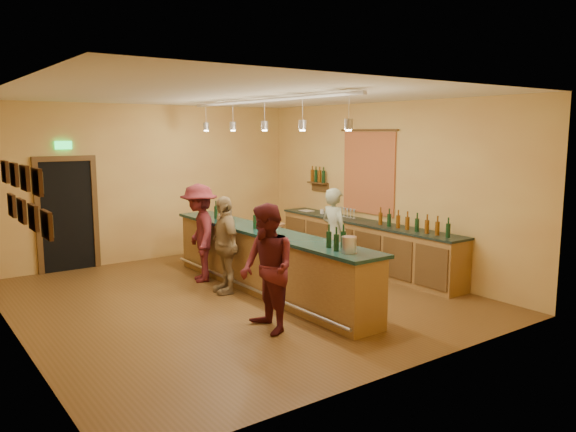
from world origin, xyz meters
TOP-DOWN VIEW (x-y plane):
  - floor at (0.00, 0.00)m, footprint 7.00×7.00m
  - ceiling at (0.00, 0.00)m, footprint 6.50×7.00m
  - wall_back at (0.00, 3.50)m, footprint 6.50×0.02m
  - wall_front at (0.00, -3.50)m, footprint 6.50×0.02m
  - wall_left at (-3.25, 0.00)m, footprint 0.02×7.00m
  - wall_right at (3.25, 0.00)m, footprint 0.02×7.00m
  - doorway at (-1.70, 3.47)m, footprint 1.15×0.09m
  - tapestry at (3.23, 0.40)m, footprint 0.03×1.40m
  - bottle_shelf at (3.17, 1.90)m, footprint 0.17×0.55m
  - picture_grid at (-3.21, -0.75)m, footprint 0.06×2.20m
  - back_counter at (2.97, 0.18)m, footprint 0.60×4.55m
  - tasting_bar at (0.53, -0.00)m, footprint 0.73×5.10m
  - pendant_track at (0.54, -0.00)m, footprint 0.11×4.60m
  - bartender at (2.00, -0.03)m, footprint 0.40×0.61m
  - customer_a at (-0.48, -1.57)m, footprint 0.75×0.91m
  - customer_b at (-0.01, 0.38)m, footprint 0.54×1.00m
  - customer_c at (-0.01, 1.29)m, footprint 0.98×1.28m
  - bar_stool at (1.98, 1.79)m, footprint 0.38×0.38m

SIDE VIEW (x-z plane):
  - floor at x=0.00m, z-range 0.00..0.00m
  - back_counter at x=2.97m, z-range -0.15..1.12m
  - tasting_bar at x=0.53m, z-range -0.08..1.30m
  - bar_stool at x=1.98m, z-range 0.25..1.03m
  - customer_b at x=-0.01m, z-range 0.00..1.61m
  - bartender at x=2.00m, z-range 0.00..1.66m
  - customer_a at x=-0.48m, z-range 0.00..1.73m
  - customer_c at x=-0.01m, z-range 0.00..1.75m
  - doorway at x=-1.70m, z-range -0.11..2.36m
  - wall_back at x=0.00m, z-range 0.00..3.20m
  - wall_front at x=0.00m, z-range 0.00..3.20m
  - wall_left at x=-3.25m, z-range 0.00..3.20m
  - wall_right at x=3.25m, z-range 0.00..3.20m
  - bottle_shelf at x=3.17m, z-range 1.39..1.94m
  - tapestry at x=3.23m, z-range 1.05..2.65m
  - picture_grid at x=-3.21m, z-range 1.60..2.30m
  - pendant_track at x=0.54m, z-range 2.73..3.24m
  - ceiling at x=0.00m, z-range 3.19..3.21m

